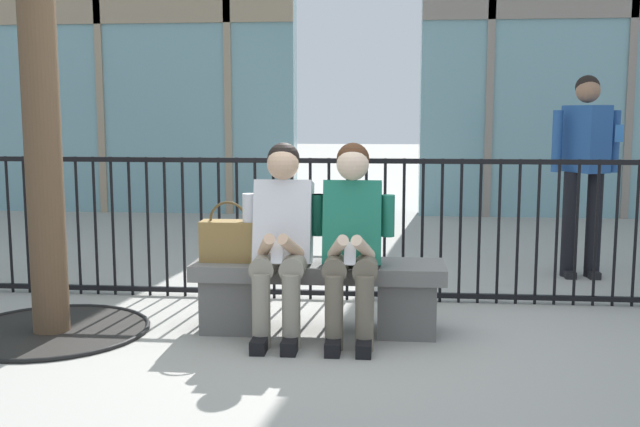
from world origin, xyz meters
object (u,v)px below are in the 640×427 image
(stone_bench, at_px, (319,290))
(seated_person_with_phone, at_px, (282,234))
(seated_person_companion, at_px, (352,235))
(handbag_on_bench, at_px, (228,240))
(bystander_at_railing, at_px, (585,160))

(stone_bench, distance_m, seated_person_with_phone, 0.46)
(seated_person_companion, xyz_separation_m, handbag_on_bench, (-0.80, 0.12, -0.06))
(seated_person_companion, relative_size, handbag_on_bench, 3.13)
(bystander_at_railing, bearing_deg, handbag_on_bench, -145.71)
(seated_person_with_phone, distance_m, bystander_at_railing, 3.03)
(handbag_on_bench, xyz_separation_m, bystander_at_railing, (2.67, 1.82, 0.41))
(seated_person_companion, distance_m, bystander_at_railing, 2.72)
(seated_person_companion, xyz_separation_m, bystander_at_railing, (1.87, 1.94, 0.35))
(seated_person_with_phone, distance_m, handbag_on_bench, 0.39)
(handbag_on_bench, height_order, bystander_at_railing, bystander_at_railing)
(seated_person_companion, relative_size, bystander_at_railing, 0.71)
(stone_bench, bearing_deg, seated_person_with_phone, -149.34)
(bystander_at_railing, bearing_deg, stone_bench, -139.10)
(stone_bench, relative_size, seated_person_companion, 1.32)
(seated_person_with_phone, height_order, bystander_at_railing, bystander_at_railing)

